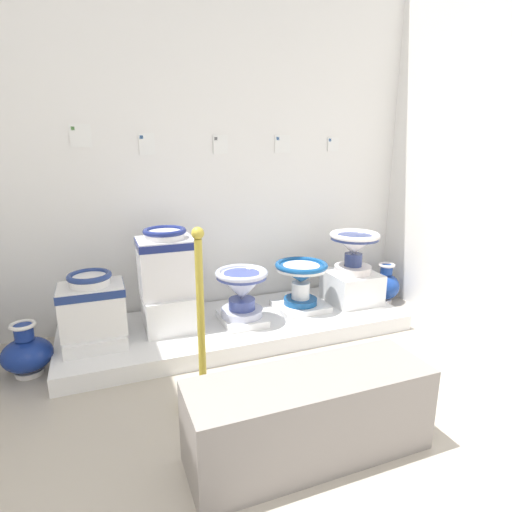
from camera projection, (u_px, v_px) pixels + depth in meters
name	position (u px, v px, depth m)	size (l,w,h in m)	color
ground_plane	(379.00, 512.00, 1.62)	(5.30, 5.87, 0.02)	#B2A899
wall_back	(216.00, 122.00, 3.17)	(3.50, 0.06, 3.10)	white
display_platform	(238.00, 326.00, 3.13)	(2.52, 0.84, 0.12)	white
plinth_block_leftmost	(96.00, 337.00, 2.72)	(0.38, 0.37, 0.09)	white
antique_toilet_leftmost	(92.00, 302.00, 2.66)	(0.40, 0.29, 0.40)	white
plinth_block_pale_glazed	(169.00, 311.00, 2.94)	(0.35, 0.38, 0.25)	white
antique_toilet_pale_glazed	(166.00, 261.00, 2.85)	(0.38, 0.32, 0.47)	white
plinth_block_tall_cobalt	(242.00, 318.00, 3.05)	(0.30, 0.35, 0.05)	white
antique_toilet_tall_cobalt	(242.00, 287.00, 2.99)	(0.38, 0.38, 0.35)	silver
plinth_block_broad_patterned	(300.00, 306.00, 3.30)	(0.39, 0.34, 0.04)	white
antique_toilet_broad_patterned	(301.00, 275.00, 3.24)	(0.41, 0.41, 0.34)	#154D8D
plinth_block_central_ornate	(352.00, 287.00, 3.44)	(0.39, 0.40, 0.25)	white
antique_toilet_central_ornate	(354.00, 246.00, 3.35)	(0.40, 0.40, 0.33)	white
info_placard_first	(80.00, 135.00, 2.82)	(0.14, 0.01, 0.15)	white
info_placard_second	(147.00, 144.00, 2.99)	(0.11, 0.01, 0.15)	white
info_placard_third	(220.00, 144.00, 3.18)	(0.12, 0.01, 0.14)	white
info_placard_fourth	(282.00, 144.00, 3.36)	(0.14, 0.01, 0.14)	white
info_placard_fifth	(333.00, 144.00, 3.53)	(0.10, 0.01, 0.12)	white
decorative_vase_companion	(27.00, 353.00, 2.54)	(0.30, 0.30, 0.34)	white
decorative_vase_corner	(385.00, 285.00, 3.73)	(0.25, 0.25, 0.36)	white
stanchion_post_near_left	(202.00, 359.00, 2.20)	(0.27, 0.27, 0.99)	gold
museum_bench	(310.00, 416.00, 1.86)	(1.11, 0.36, 0.40)	gray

